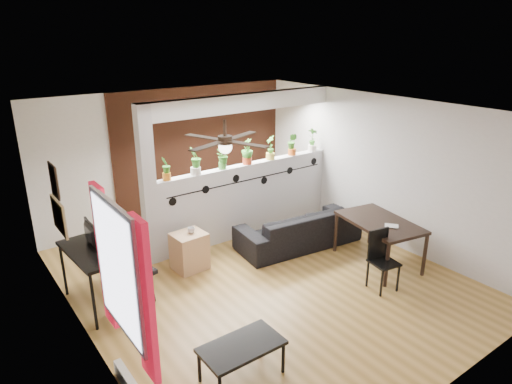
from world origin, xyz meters
The scene contains 27 objects.
room_shell centered at (0.00, 0.00, 1.30)m, with size 6.30×7.10×2.90m.
partition_wall centered at (0.80, 1.50, 0.68)m, with size 3.60×0.18×1.35m, color #BCBCC1.
ceiling_header centered at (0.80, 1.50, 2.45)m, with size 3.60×0.18×0.30m, color silver.
pier_column centered at (-1.11, 1.50, 1.30)m, with size 0.22×0.20×2.60m, color #BCBCC1.
brick_panel centered at (0.80, 2.97, 1.30)m, with size 3.90×0.05×2.60m, color #AC5232.
vine_decal centered at (0.80, 1.40, 1.08)m, with size 3.31×0.01×0.30m.
window_assembly centered at (-2.56, -1.20, 1.51)m, with size 0.09×1.30×1.55m.
corkboard centered at (-2.58, 0.95, 1.35)m, with size 0.03×0.60×0.45m, color olive.
framed_art centered at (-2.58, 0.90, 1.85)m, with size 0.03×0.34×0.44m.
ceiling_fan centered at (-0.80, -0.30, 2.31)m, with size 1.19×1.19×0.43m.
potted_plant_0 centered at (-0.78, 1.50, 1.56)m, with size 0.24×0.25×0.39m.
potted_plant_1 centered at (-0.25, 1.50, 1.60)m, with size 0.30×0.28×0.47m.
potted_plant_2 centered at (0.27, 1.50, 1.55)m, with size 0.20×0.23×0.38m.
potted_plant_3 centered at (0.80, 1.50, 1.59)m, with size 0.26×0.29×0.46m.
potted_plant_4 centered at (1.33, 1.50, 1.59)m, with size 0.25×0.28×0.45m.
potted_plant_5 centered at (1.85, 1.50, 1.58)m, with size 0.26×0.28×0.43m.
potted_plant_6 centered at (2.38, 1.50, 1.60)m, with size 0.28×0.30×0.47m.
sofa centered at (1.23, 0.55, 0.31)m, with size 2.11×0.83×0.62m, color black.
cube_shelf centered at (-0.74, 0.92, 0.31)m, with size 0.50×0.44×0.61m, color tan.
cup centered at (-0.69, 0.92, 0.66)m, with size 0.12×0.12×0.09m, color gray.
computer_desk centered at (-2.25, 0.79, 0.76)m, with size 0.70×1.21×0.84m.
monitor centered at (-2.25, 0.94, 0.93)m, with size 0.05×0.31×0.18m, color black.
office_chair centered at (-1.75, 0.59, 0.40)m, with size 0.47×0.47×0.90m.
dining_table centered at (1.83, -0.72, 0.67)m, with size 1.06×1.49×0.75m.
book centered at (1.73, -1.02, 0.76)m, with size 0.15×0.20×0.02m, color gray.
folding_chair centered at (1.26, -1.22, 0.53)m, with size 0.42×0.42×0.90m.
coffee_table centered at (-1.46, -1.57, 0.38)m, with size 0.91×0.51×0.42m.
Camera 1 is at (-3.74, -4.95, 3.63)m, focal length 32.00 mm.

